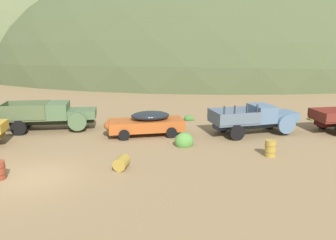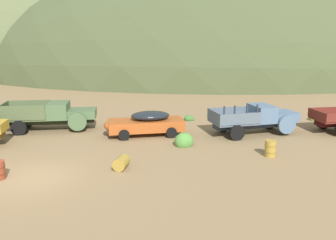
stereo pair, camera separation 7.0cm
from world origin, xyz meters
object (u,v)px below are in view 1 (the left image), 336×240
(oil_drum_spare, at_px, (271,148))
(oil_drum_tipped, at_px, (122,163))
(truck_chalk_blue, at_px, (259,118))
(car_oxide_orange, at_px, (144,123))
(truck_weathered_green, at_px, (56,115))

(oil_drum_spare, bearing_deg, oil_drum_tipped, -170.90)
(truck_chalk_blue, bearing_deg, oil_drum_spare, -111.05)
(truck_chalk_blue, height_order, oil_drum_tipped, truck_chalk_blue)
(car_oxide_orange, xyz_separation_m, truck_chalk_blue, (7.50, -0.14, 0.19))
(truck_chalk_blue, relative_size, oil_drum_tipped, 5.82)
(truck_weathered_green, relative_size, oil_drum_spare, 6.96)
(car_oxide_orange, distance_m, oil_drum_spare, 8.13)
(car_oxide_orange, xyz_separation_m, oil_drum_tipped, (-1.16, -5.96, -0.51))
(truck_weathered_green, bearing_deg, car_oxide_orange, -20.57)
(car_oxide_orange, height_order, oil_drum_spare, car_oxide_orange)
(truck_chalk_blue, bearing_deg, oil_drum_tipped, -156.14)
(truck_weathered_green, distance_m, oil_drum_spare, 14.17)
(truck_weathered_green, xyz_separation_m, oil_drum_spare, (12.51, -6.62, -0.59))
(truck_chalk_blue, distance_m, oil_drum_spare, 4.70)
(car_oxide_orange, xyz_separation_m, oil_drum_spare, (6.61, -4.72, -0.38))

